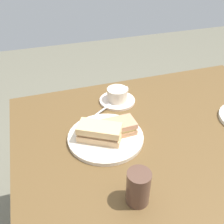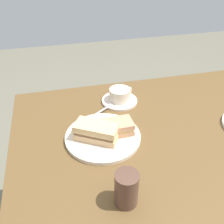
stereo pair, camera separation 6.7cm
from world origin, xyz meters
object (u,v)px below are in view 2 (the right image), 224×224
(coffee_saucer, at_px, (119,101))
(coffee_cup, at_px, (120,94))
(sandwich_back, at_px, (117,127))
(spoon, at_px, (107,107))
(drinking_glass, at_px, (126,189))
(sandwich_plate, at_px, (103,137))
(dining_table, at_px, (168,164))
(sandwich_front, at_px, (96,132))

(coffee_saucer, height_order, coffee_cup, coffee_cup)
(sandwich_back, height_order, spoon, sandwich_back)
(coffee_saucer, bearing_deg, drinking_glass, 76.99)
(sandwich_plate, xyz_separation_m, drinking_glass, (-0.01, 0.27, 0.05))
(sandwich_back, relative_size, coffee_saucer, 0.76)
(drinking_glass, bearing_deg, dining_table, -139.30)
(sandwich_plate, bearing_deg, coffee_saucer, -118.75)
(coffee_cup, bearing_deg, drinking_glass, 76.86)
(coffee_cup, relative_size, drinking_glass, 1.02)
(coffee_saucer, xyz_separation_m, coffee_cup, (-0.00, -0.00, 0.03))
(sandwich_plate, distance_m, coffee_saucer, 0.25)
(sandwich_back, height_order, drinking_glass, drinking_glass)
(spoon, bearing_deg, coffee_saucer, -144.89)
(sandwich_front, distance_m, spoon, 0.20)
(sandwich_plate, relative_size, drinking_glass, 2.54)
(sandwich_back, bearing_deg, drinking_glass, 80.82)
(dining_table, bearing_deg, coffee_cup, -68.75)
(dining_table, relative_size, drinking_glass, 10.59)
(drinking_glass, bearing_deg, coffee_saucer, -103.01)
(coffee_cup, height_order, spoon, coffee_cup)
(sandwich_plate, bearing_deg, sandwich_front, 22.34)
(sandwich_front, relative_size, coffee_saucer, 1.07)
(sandwich_front, bearing_deg, coffee_cup, -122.42)
(dining_table, distance_m, sandwich_front, 0.31)
(sandwich_front, height_order, drinking_glass, drinking_glass)
(drinking_glass, bearing_deg, coffee_cup, -103.14)
(coffee_saucer, relative_size, drinking_glass, 1.45)
(sandwich_plate, distance_m, spoon, 0.18)
(sandwich_front, bearing_deg, spoon, -113.42)
(sandwich_plate, distance_m, drinking_glass, 0.27)
(sandwich_plate, height_order, sandwich_front, sandwich_front)
(coffee_saucer, distance_m, coffee_cup, 0.03)
(coffee_saucer, bearing_deg, dining_table, 111.51)
(sandwich_front, height_order, coffee_saucer, sandwich_front)
(sandwich_front, bearing_deg, dining_table, 165.95)
(coffee_cup, bearing_deg, spoon, 34.92)
(coffee_saucer, bearing_deg, sandwich_back, 72.26)
(coffee_saucer, bearing_deg, spoon, 35.11)
(spoon, height_order, drinking_glass, drinking_glass)
(sandwich_plate, relative_size, coffee_cup, 2.49)
(sandwich_plate, relative_size, spoon, 3.05)
(sandwich_back, relative_size, drinking_glass, 1.09)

